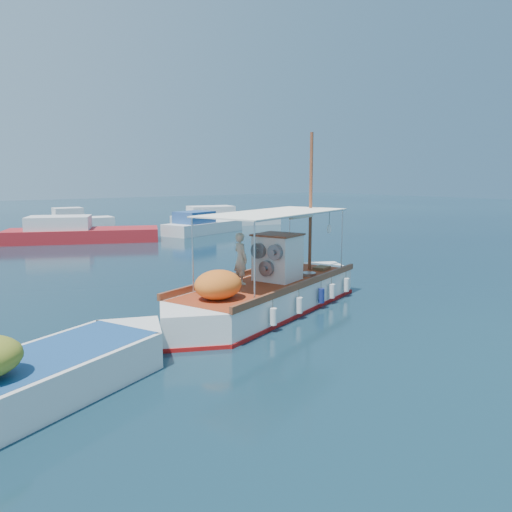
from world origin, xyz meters
TOP-DOWN VIEW (x-y plane):
  - ground at (0.00, 0.00)m, footprint 160.00×160.00m
  - fishing_caique at (-0.70, 0.38)m, footprint 8.78×4.46m
  - dinghy at (-8.16, -1.89)m, footprint 6.43×3.66m
  - bg_boat_n at (0.20, 19.91)m, footprint 9.37×6.50m
  - bg_boat_ne at (8.59, 19.04)m, footprint 6.51×3.78m
  - bg_boat_e at (13.26, 23.18)m, footprint 9.23×4.78m
  - bg_boat_far_n at (2.95, 28.39)m, footprint 5.36×2.56m

SIDE VIEW (x-z plane):
  - ground at x=0.00m, z-range 0.00..0.00m
  - dinghy at x=-8.16m, z-range -0.49..1.20m
  - bg_boat_e at x=13.26m, z-range -0.41..1.39m
  - bg_boat_far_n at x=2.95m, z-range -0.41..1.39m
  - bg_boat_n at x=0.20m, z-range -0.41..1.39m
  - bg_boat_ne at x=8.59m, z-range -0.41..1.39m
  - fishing_caique at x=-0.70m, z-range -2.32..3.31m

